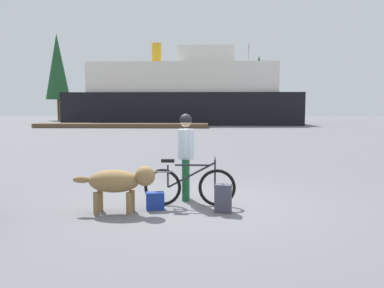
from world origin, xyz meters
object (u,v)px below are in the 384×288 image
at_px(backpack, 223,198).
at_px(sailboat_moored, 248,120).
at_px(handbag_pannier, 155,201).
at_px(ferry_boat, 185,96).
at_px(person_cyclist, 186,148).
at_px(bicycle, 189,186).
at_px(dog, 119,181).

relative_size(backpack, sailboat_moored, 0.06).
distance_m(handbag_pannier, ferry_boat, 37.83).
relative_size(person_cyclist, ferry_boat, 0.07).
bearing_deg(bicycle, person_cyclist, 100.03).
height_order(person_cyclist, backpack, person_cyclist).
bearing_deg(bicycle, handbag_pannier, -153.71).
xyz_separation_m(backpack, sailboat_moored, (3.88, 34.94, 0.27)).
xyz_separation_m(backpack, handbag_pannier, (-1.21, 0.13, -0.09)).
xyz_separation_m(person_cyclist, ferry_boat, (-2.29, 36.87, 2.18)).
distance_m(backpack, sailboat_moored, 35.16).
relative_size(person_cyclist, sailboat_moored, 0.20).
bearing_deg(bicycle, backpack, -34.10).
distance_m(handbag_pannier, sailboat_moored, 35.19).
relative_size(backpack, handbag_pannier, 1.54).
height_order(person_cyclist, sailboat_moored, sailboat_moored).
distance_m(person_cyclist, sailboat_moored, 34.34).
xyz_separation_m(bicycle, sailboat_moored, (4.49, 34.52, 0.14)).
bearing_deg(person_cyclist, bicycle, -79.97).
bearing_deg(handbag_pannier, ferry_boat, 92.71).
height_order(bicycle, handbag_pannier, bicycle).
height_order(backpack, ferry_boat, ferry_boat).
distance_m(person_cyclist, ferry_boat, 37.01).
xyz_separation_m(bicycle, dog, (-1.19, -0.52, 0.17)).
bearing_deg(person_cyclist, sailboat_moored, 82.33).
bearing_deg(ferry_boat, backpack, -85.47).
xyz_separation_m(handbag_pannier, ferry_boat, (-1.78, 37.66, 3.05)).
relative_size(backpack, ferry_boat, 0.02).
bearing_deg(dog, handbag_pannier, 21.09).
bearing_deg(handbag_pannier, sailboat_moored, 81.68).
distance_m(dog, handbag_pannier, 0.75).
relative_size(person_cyclist, dog, 1.18).
bearing_deg(sailboat_moored, bicycle, -97.42).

